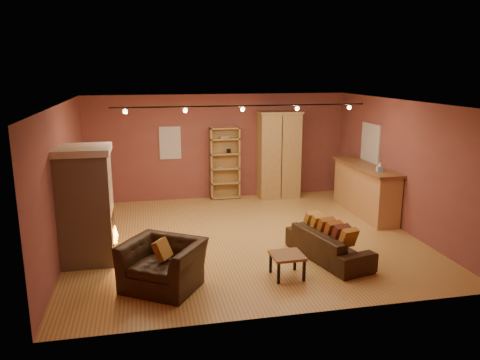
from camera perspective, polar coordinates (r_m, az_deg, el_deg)
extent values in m
plane|color=#A6783B|center=(9.88, 0.54, -6.99)|extent=(7.00, 7.00, 0.00)
plane|color=brown|center=(9.29, 0.58, 9.44)|extent=(7.00, 7.00, 0.00)
cube|color=brown|center=(12.62, -2.59, 4.07)|extent=(7.00, 0.02, 2.80)
cube|color=brown|center=(9.40, -20.77, -0.03)|extent=(0.02, 6.50, 2.80)
cube|color=brown|center=(10.77, 19.08, 1.73)|extent=(0.02, 6.50, 2.80)
cube|color=tan|center=(8.86, -18.25, -3.29)|extent=(0.90, 0.90, 2.00)
cube|color=beige|center=(8.63, -18.76, 3.48)|extent=(0.98, 0.98, 0.12)
cube|color=black|center=(8.94, -15.45, -5.64)|extent=(0.10, 0.65, 0.55)
cone|color=orange|center=(8.97, -15.01, -6.35)|extent=(0.10, 0.10, 0.22)
cube|color=beige|center=(12.44, -8.52, 4.50)|extent=(0.56, 0.04, 0.86)
cube|color=tan|center=(12.70, -1.97, 2.16)|extent=(0.79, 0.04, 1.94)
cube|color=tan|center=(12.52, -3.56, 1.97)|extent=(0.04, 0.31, 1.94)
cube|color=tan|center=(12.64, -0.18, 2.11)|extent=(0.04, 0.31, 1.94)
cube|color=gray|center=(12.57, -2.45, 1.55)|extent=(0.18, 0.12, 0.05)
cube|color=black|center=(12.53, -1.40, 3.53)|extent=(0.10, 0.10, 0.12)
cube|color=tan|center=(12.79, -1.83, -2.04)|extent=(0.79, 0.31, 0.04)
cube|color=tan|center=(12.69, -1.84, -0.30)|extent=(0.79, 0.31, 0.04)
cube|color=tan|center=(12.60, -1.86, 1.46)|extent=(0.79, 0.31, 0.03)
cube|color=tan|center=(12.52, -1.87, 3.23)|extent=(0.79, 0.31, 0.04)
cube|color=tan|center=(12.46, -1.89, 5.03)|extent=(0.79, 0.31, 0.04)
cube|color=tan|center=(12.42, -1.90, 6.35)|extent=(0.79, 0.31, 0.04)
cube|color=tan|center=(12.73, 4.73, 2.95)|extent=(1.10, 0.60, 2.29)
cube|color=brown|center=(12.45, 5.11, 2.71)|extent=(0.02, 0.01, 2.19)
cube|color=tan|center=(12.57, 4.84, 8.23)|extent=(1.16, 0.66, 0.06)
cube|color=tan|center=(11.67, 15.00, -1.28)|extent=(0.55, 2.41, 1.15)
cube|color=brown|center=(11.54, 15.18, 1.63)|extent=(0.67, 2.53, 0.06)
cube|color=#84ABD3|center=(10.88, 16.66, 1.34)|extent=(0.14, 0.14, 0.13)
cone|color=white|center=(10.86, 16.70, 1.93)|extent=(0.08, 0.08, 0.10)
cube|color=beige|center=(11.92, 15.64, 4.25)|extent=(0.05, 0.90, 1.00)
imported|color=black|center=(8.85, 10.75, -7.18)|extent=(0.99, 1.94, 0.73)
cube|color=#AA742B|center=(8.37, 13.07, -6.86)|extent=(0.35, 0.30, 0.36)
cube|color=#5B251B|center=(8.53, 12.14, -6.42)|extent=(0.35, 0.30, 0.36)
cube|color=brown|center=(8.69, 11.25, -6.00)|extent=(0.35, 0.30, 0.36)
cube|color=brown|center=(8.86, 10.39, -5.59)|extent=(0.35, 0.30, 0.36)
cube|color=#AA742B|center=(9.03, 9.57, -5.19)|extent=(0.35, 0.30, 0.36)
cube|color=#AA742B|center=(9.20, 8.77, -4.81)|extent=(0.35, 0.30, 0.36)
imported|color=black|center=(7.66, -9.42, -9.25)|extent=(1.40, 1.28, 1.03)
cube|color=#AA742B|center=(7.61, -9.46, -8.36)|extent=(0.36, 0.38, 0.34)
cube|color=brown|center=(8.01, 5.78, -9.14)|extent=(0.55, 0.55, 0.04)
cube|color=black|center=(7.83, 4.66, -11.27)|extent=(0.04, 0.04, 0.35)
cube|color=black|center=(7.96, 7.78, -10.93)|extent=(0.04, 0.04, 0.35)
cube|color=black|center=(8.22, 3.78, -10.02)|extent=(0.04, 0.04, 0.35)
cube|color=black|center=(8.34, 6.76, -9.72)|extent=(0.04, 0.04, 0.35)
cylinder|color=black|center=(9.49, 0.32, 9.03)|extent=(5.20, 0.03, 0.03)
sphere|color=#FFD88C|center=(9.29, -13.84, 8.13)|extent=(0.09, 0.09, 0.09)
sphere|color=#FFD88C|center=(9.32, -6.69, 8.44)|extent=(0.09, 0.09, 0.09)
sphere|color=#FFD88C|center=(9.49, 0.32, 8.61)|extent=(0.09, 0.09, 0.09)
sphere|color=#FFD88C|center=(9.80, 6.99, 8.66)|extent=(0.09, 0.09, 0.09)
sphere|color=#FFD88C|center=(10.22, 13.18, 8.61)|extent=(0.09, 0.09, 0.09)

